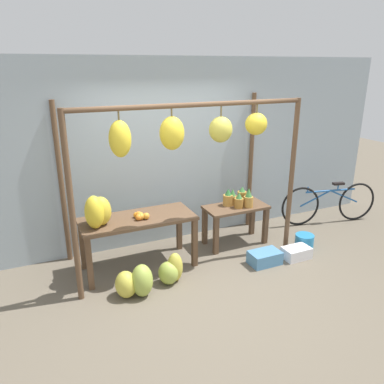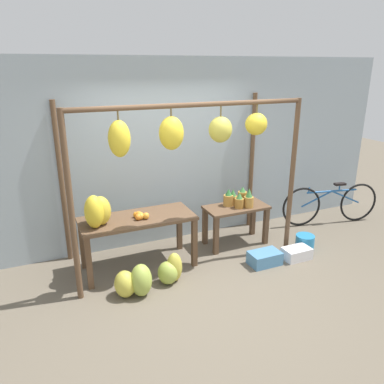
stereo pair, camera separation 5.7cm
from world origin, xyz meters
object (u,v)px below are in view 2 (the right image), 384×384
Objects in this scene: banana_pile_ground_right at (171,270)px; fruit_crate_purple at (297,253)px; blue_bucket at (305,242)px; banana_pile_ground_left at (134,282)px; fruit_crate_white at (265,258)px; parked_bicycle at (330,204)px; banana_pile_on_table at (96,211)px; orange_pile at (140,216)px; pineapple_cluster at (239,199)px.

banana_pile_ground_right is 1.90m from fruit_crate_purple.
blue_bucket is at bearing 32.78° from fruit_crate_purple.
blue_bucket is (2.20, 0.06, -0.06)m from banana_pile_ground_right.
banana_pile_ground_left is 2.40m from fruit_crate_purple.
fruit_crate_white is at bearing -3.79° from banana_pile_ground_right.
parked_bicycle is at bearing 30.76° from blue_bucket.
blue_bucket is (3.00, -0.45, -0.83)m from banana_pile_on_table.
parked_bicycle is at bearing 2.49° from banana_pile_on_table.
fruit_crate_white is (2.17, -0.59, -0.85)m from banana_pile_on_table.
fruit_crate_purple is at bearing -13.50° from banana_pile_on_table.
parked_bicycle is at bearing 31.23° from fruit_crate_purple.
banana_pile_on_table is at bearing 171.54° from blue_bucket.
fruit_crate_purple is at bearing -1.05° from banana_pile_ground_left.
orange_pile is 1.85m from fruit_crate_white.
banana_pile_on_table is at bearing -177.51° from parked_bicycle.
pineapple_cluster is (1.59, 0.15, -0.04)m from orange_pile.
banana_pile_on_table reaches higher than parked_bicycle.
orange_pile is (0.56, -0.00, -0.15)m from banana_pile_on_table.
orange_pile is at bearing -0.39° from banana_pile_on_table.
parked_bicycle is at bearing 22.34° from fruit_crate_white.
banana_pile_on_table reaches higher than blue_bucket.
fruit_crate_white is at bearing 0.26° from banana_pile_ground_left.
orange_pile is 0.48× the size of fruit_crate_purple.
banana_pile_ground_left is at bearing -114.64° from orange_pile.
parked_bicycle reaches higher than banana_pile_ground_left.
banana_pile_on_table is at bearing 115.43° from banana_pile_ground_left.
banana_pile_ground_right is at bearing 175.66° from fruit_crate_purple.
banana_pile_ground_left is 1.29× the size of fruit_crate_purple.
banana_pile_ground_left reaches higher than fruit_crate_purple.
blue_bucket is (2.71, 0.16, -0.08)m from banana_pile_ground_left.
parked_bicycle is (3.75, 0.78, 0.18)m from banana_pile_ground_left.
pineapple_cluster is at bearing 21.89° from banana_pile_ground_left.
pineapple_cluster is 1.21m from blue_bucket.
banana_pile_on_table is at bearing 179.61° from orange_pile.
banana_pile_ground_left is 0.29× the size of parked_bicycle.
orange_pile is 3.51m from parked_bicycle.
banana_pile_on_table is 4.08m from parked_bicycle.
fruit_crate_purple is at bearing -5.81° from fruit_crate_white.
pineapple_cluster reaches higher than orange_pile.
banana_pile_on_table is at bearing 164.73° from fruit_crate_white.
banana_pile_ground_left reaches higher than blue_bucket.
banana_pile_ground_right is 2.21m from blue_bucket.
pineapple_cluster is 1.00× the size of fruit_crate_purple.
banana_pile_on_table is 1.06× the size of banana_pile_ground_right.
parked_bicycle is (4.04, 0.18, -0.57)m from banana_pile_on_table.
banana_pile_on_table is 2.89m from fruit_crate_purple.
fruit_crate_white is (0.02, -0.74, -0.65)m from pineapple_cluster.
fruit_crate_purple is (-0.31, -0.20, -0.03)m from blue_bucket.
banana_pile_on_table reaches higher than banana_pile_ground_left.
parked_bicycle is (3.25, 0.68, 0.19)m from banana_pile_ground_right.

